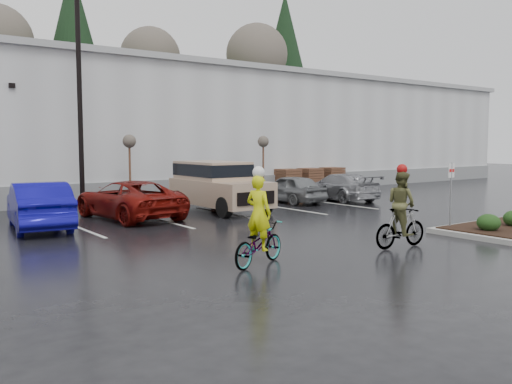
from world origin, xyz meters
TOP-DOWN VIEW (x-y plane):
  - ground at (0.00, 0.00)m, footprint 120.00×120.00m
  - warehouse at (0.00, 21.99)m, footprint 60.50×15.50m
  - wooded_ridge at (0.00, 45.00)m, footprint 80.00×25.00m
  - lamppost at (-4.00, 12.00)m, footprint 0.50×1.00m
  - sapling_mid at (-1.50, 13.00)m, footprint 0.60×0.60m
  - sapling_east at (6.00, 13.00)m, footprint 0.60×0.60m
  - pallet_stack_a at (8.50, 14.00)m, footprint 1.20×1.20m
  - pallet_stack_b at (10.20, 14.00)m, footprint 1.20×1.20m
  - pallet_stack_c at (12.00, 14.00)m, footprint 1.20×1.20m
  - shrub_a at (4.00, -1.00)m, footprint 0.70×0.70m
  - fire_lane_sign at (3.80, 0.20)m, footprint 0.30×0.05m
  - car_blue at (-6.61, 8.51)m, footprint 2.25×4.89m
  - car_red at (-3.24, 9.10)m, footprint 2.84×5.35m
  - suv_tan at (0.67, 8.90)m, footprint 2.20×5.10m
  - car_grey at (5.09, 9.68)m, footprint 1.63×3.92m
  - car_far_silver at (7.72, 9.02)m, footprint 2.41×4.80m
  - cyclist_hivis at (-3.96, -0.02)m, footprint 2.00×1.28m
  - cyclist_olive at (0.37, -0.61)m, footprint 1.77×0.86m

SIDE VIEW (x-z plane):
  - ground at x=0.00m, z-range 0.00..0.00m
  - shrub_a at x=4.00m, z-range 0.15..0.67m
  - car_grey at x=5.09m, z-range 0.00..1.33m
  - car_far_silver at x=7.72m, z-range 0.00..1.34m
  - pallet_stack_a at x=8.50m, z-range 0.00..1.35m
  - pallet_stack_b at x=10.20m, z-range 0.00..1.35m
  - pallet_stack_c at x=12.00m, z-range 0.00..1.35m
  - cyclist_hivis at x=-3.96m, z-range -0.43..1.85m
  - car_red at x=-3.24m, z-range 0.00..1.43m
  - car_blue at x=-6.61m, z-range 0.00..1.55m
  - cyclist_olive at x=0.37m, z-range -0.30..1.96m
  - suv_tan at x=0.67m, z-range 0.00..2.06m
  - fire_lane_sign at x=3.80m, z-range 0.31..2.51m
  - sapling_mid at x=-1.50m, z-range 1.13..4.33m
  - sapling_east at x=6.00m, z-range 1.13..4.33m
  - wooded_ridge at x=0.00m, z-range 0.00..6.00m
  - warehouse at x=0.00m, z-range 0.05..7.25m
  - lamppost at x=-4.00m, z-range 1.07..10.30m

